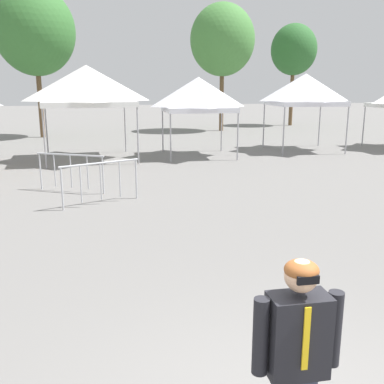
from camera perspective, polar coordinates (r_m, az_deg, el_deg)
name	(u,v)px	position (r m, az deg, el deg)	size (l,w,h in m)	color
canopy_tent_right_of_center	(87,86)	(18.34, -13.42, 13.20)	(3.78, 3.78, 3.72)	#9E9EA3
canopy_tent_far_right	(198,94)	(18.75, 0.81, 12.48)	(2.95, 2.95, 3.28)	#9E9EA3
canopy_tent_behind_left	(305,90)	(21.10, 14.39, 12.68)	(3.22, 3.22, 3.47)	#9E9EA3
person_foreground	(296,359)	(3.40, 13.28, -20.21)	(0.65, 0.27, 1.78)	#33384C
tree_behind_tents_left	(294,50)	(35.00, 13.00, 17.43)	(3.36, 3.36, 7.39)	brown
tree_behind_tents_right	(35,31)	(27.53, -19.61, 18.94)	(4.42, 4.42, 8.32)	brown
tree_behind_tents_center	(222,40)	(30.12, 3.95, 18.97)	(4.16, 4.16, 8.11)	brown
crowd_barrier_mid_lot	(101,175)	(11.25, -11.72, 2.18)	(1.95, 0.87, 1.08)	#B7BABF
crowd_barrier_near_person	(71,165)	(12.82, -15.40, 3.34)	(1.86, 1.07, 1.08)	#B7BABF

